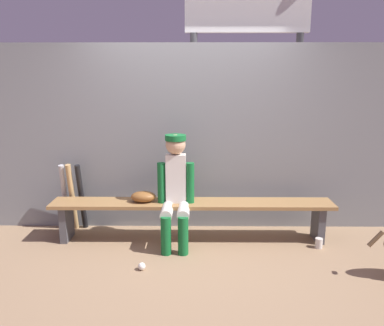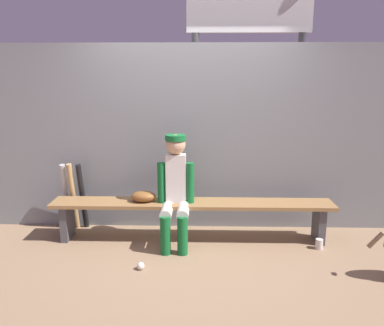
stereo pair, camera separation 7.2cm
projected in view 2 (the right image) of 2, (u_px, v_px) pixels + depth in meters
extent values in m
plane|color=#937556|center=(192.00, 239.00, 4.50)|extent=(30.00, 30.00, 0.00)
cube|color=gray|center=(193.00, 139.00, 4.67)|extent=(5.35, 0.03, 2.22)
cube|color=olive|center=(192.00, 204.00, 4.41)|extent=(3.18, 0.36, 0.04)
cube|color=#4C4C51|center=(67.00, 221.00, 4.49)|extent=(0.08, 0.29, 0.41)
cube|color=#4C4C51|center=(319.00, 224.00, 4.42)|extent=(0.08, 0.29, 0.41)
cube|color=silver|center=(176.00, 178.00, 4.35)|extent=(0.22, 0.13, 0.55)
sphere|color=tan|center=(176.00, 145.00, 4.26)|extent=(0.22, 0.22, 0.22)
cylinder|color=#14662D|center=(176.00, 138.00, 4.25)|extent=(0.23, 0.23, 0.06)
cylinder|color=silver|center=(167.00, 211.00, 4.23)|extent=(0.13, 0.38, 0.13)
cylinder|color=#14662D|center=(165.00, 235.00, 4.09)|extent=(0.11, 0.11, 0.41)
cylinder|color=#14662D|center=(162.00, 183.00, 4.34)|extent=(0.09, 0.09, 0.46)
cylinder|color=silver|center=(183.00, 211.00, 4.23)|extent=(0.13, 0.38, 0.13)
cylinder|color=#14662D|center=(183.00, 236.00, 4.09)|extent=(0.11, 0.11, 0.41)
cylinder|color=#14662D|center=(190.00, 183.00, 4.33)|extent=(0.09, 0.09, 0.46)
ellipsoid|color=brown|center=(143.00, 196.00, 4.40)|extent=(0.28, 0.20, 0.12)
cylinder|color=black|center=(82.00, 196.00, 4.73)|extent=(0.08, 0.21, 0.83)
cylinder|color=tan|center=(73.00, 197.00, 4.70)|extent=(0.08, 0.19, 0.84)
cylinder|color=#B7B7BC|center=(66.00, 196.00, 4.76)|extent=(0.09, 0.23, 0.83)
sphere|color=white|center=(141.00, 266.00, 3.79)|extent=(0.07, 0.07, 0.07)
cylinder|color=silver|center=(319.00, 244.00, 4.25)|extent=(0.08, 0.08, 0.11)
cylinder|color=#1E47AD|center=(171.00, 195.00, 4.46)|extent=(0.08, 0.08, 0.11)
cylinder|color=#3F3F42|center=(195.00, 122.00, 5.53)|extent=(0.10, 0.10, 2.41)
cylinder|color=#3F3F42|center=(297.00, 122.00, 5.50)|extent=(0.10, 0.10, 2.41)
cylinder|color=brown|center=(375.00, 240.00, 3.53)|extent=(0.15, 0.04, 0.16)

